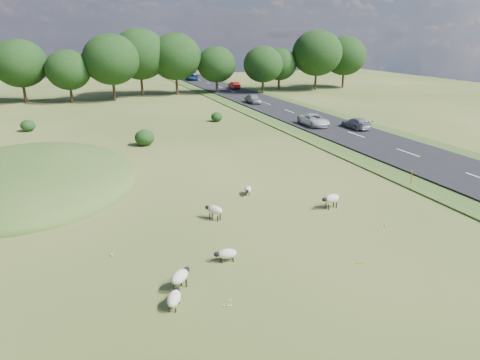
# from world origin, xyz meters

# --- Properties ---
(ground) EXTENTS (160.00, 160.00, 0.00)m
(ground) POSITION_xyz_m (0.00, 20.00, 0.00)
(ground) COLOR #39531A
(ground) RESTS_ON ground
(mound) EXTENTS (16.00, 20.00, 4.00)m
(mound) POSITION_xyz_m (-12.00, 12.00, 0.00)
(mound) COLOR #33561E
(mound) RESTS_ON ground
(road) EXTENTS (8.00, 150.00, 0.25)m
(road) POSITION_xyz_m (20.00, 30.00, 0.12)
(road) COLOR black
(road) RESTS_ON ground
(treeline) EXTENTS (96.28, 14.66, 11.70)m
(treeline) POSITION_xyz_m (-1.06, 55.44, 6.57)
(treeline) COLOR black
(treeline) RESTS_ON ground
(shrubs) EXTENTS (23.55, 13.20, 1.59)m
(shrubs) POSITION_xyz_m (-3.18, 25.50, 0.72)
(shrubs) COLOR black
(shrubs) RESTS_ON ground
(marker_post) EXTENTS (0.06, 0.06, 1.20)m
(marker_post) POSITION_xyz_m (14.26, 1.10, 0.60)
(marker_post) COLOR #D8590C
(marker_post) RESTS_ON ground
(sheep_0) EXTENTS (1.18, 0.62, 0.66)m
(sheep_0) POSITION_xyz_m (-1.94, -4.60, 0.42)
(sheep_0) COLOR beige
(sheep_0) RESTS_ON ground
(sheep_1) EXTENTS (1.18, 1.16, 0.91)m
(sheep_1) POSITION_xyz_m (-4.59, -6.18, 0.64)
(sheep_1) COLOR beige
(sheep_1) RESTS_ON ground
(sheep_2) EXTENTS (0.91, 1.24, 0.69)m
(sheep_2) POSITION_xyz_m (-5.11, -7.37, 0.44)
(sheep_2) COLOR beige
(sheep_2) RESTS_ON ground
(sheep_3) EXTENTS (0.77, 1.07, 0.60)m
(sheep_3) POSITION_xyz_m (2.43, 3.59, 0.38)
(sheep_3) COLOR beige
(sheep_3) RESTS_ON ground
(sheep_4) EXTENTS (1.04, 1.21, 0.89)m
(sheep_4) POSITION_xyz_m (-0.98, 0.40, 0.62)
(sheep_4) COLOR beige
(sheep_4) RESTS_ON ground
(sheep_5) EXTENTS (1.36, 0.73, 0.95)m
(sheep_5) POSITION_xyz_m (6.47, -0.55, 0.67)
(sheep_5) COLOR beige
(sheep_5) RESTS_ON ground
(car_0) EXTENTS (1.68, 4.17, 1.42)m
(car_0) POSITION_xyz_m (18.10, 40.91, 0.96)
(car_0) COLOR #95969C
(car_0) RESTS_ON road
(car_1) EXTENTS (1.40, 4.01, 1.32)m
(car_1) POSITION_xyz_m (21.90, 60.31, 0.91)
(car_1) COLOR maroon
(car_1) RESTS_ON road
(car_3) EXTENTS (1.73, 4.25, 1.23)m
(car_3) POSITION_xyz_m (21.90, 18.82, 0.87)
(car_3) COLOR #96989D
(car_3) RESTS_ON road
(car_5) EXTENTS (2.20, 4.77, 1.32)m
(car_5) POSITION_xyz_m (18.10, 79.65, 0.91)
(car_5) COLOR navy
(car_5) RESTS_ON road
(car_6) EXTENTS (2.16, 5.30, 1.54)m
(car_6) POSITION_xyz_m (21.90, 91.66, 1.02)
(car_6) COLOR #ACAFB4
(car_6) RESTS_ON road
(car_7) EXTENTS (2.22, 4.81, 1.34)m
(car_7) POSITION_xyz_m (18.10, 21.93, 0.92)
(car_7) COLOR white
(car_7) RESTS_ON road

